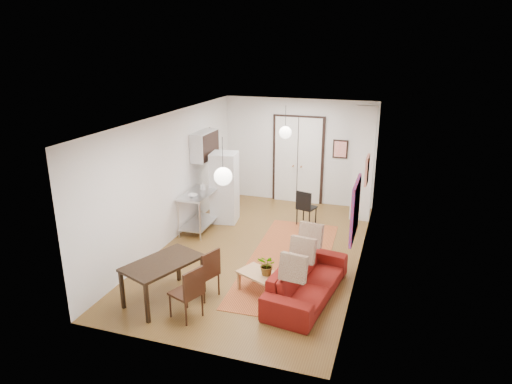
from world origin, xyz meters
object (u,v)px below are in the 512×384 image
(fridge, at_px, (225,187))
(dining_chair_near, at_px, (205,266))
(sofa, at_px, (307,280))
(dining_table, at_px, (163,266))
(coffee_table, at_px, (262,277))
(dining_chair_far, at_px, (188,285))
(black_side_chair, at_px, (308,203))
(kitchen_counter, at_px, (199,206))

(fridge, xyz_separation_m, dining_chair_near, (0.99, -3.40, -0.35))
(sofa, distance_m, dining_table, 2.54)
(coffee_table, relative_size, dining_chair_far, 1.08)
(coffee_table, height_order, dining_chair_far, dining_chair_far)
(sofa, distance_m, coffee_table, 0.81)
(black_side_chair, bearing_deg, dining_chair_far, 93.26)
(dining_chair_near, bearing_deg, sofa, 125.48)
(kitchen_counter, height_order, dining_chair_far, kitchen_counter)
(sofa, bearing_deg, coffee_table, 108.25)
(sofa, xyz_separation_m, dining_chair_near, (-1.76, -0.44, 0.21))
(kitchen_counter, height_order, black_side_chair, kitchen_counter)
(dining_chair_far, distance_m, black_side_chair, 4.70)
(dining_chair_near, bearing_deg, kitchen_counter, -131.59)
(sofa, relative_size, dining_table, 1.45)
(coffee_table, distance_m, fridge, 3.70)
(fridge, distance_m, dining_chair_near, 3.55)
(fridge, height_order, black_side_chair, fridge)
(dining_table, relative_size, dining_chair_far, 1.66)
(fridge, bearing_deg, dining_chair_near, -81.72)
(sofa, xyz_separation_m, black_side_chair, (-0.73, 3.44, 0.20))
(kitchen_counter, distance_m, dining_chair_far, 3.61)
(sofa, xyz_separation_m, kitchen_counter, (-3.11, 2.20, 0.29))
(sofa, relative_size, dining_chair_far, 2.41)
(dining_chair_near, height_order, dining_chair_far, same)
(sofa, height_order, dining_table, dining_table)
(sofa, relative_size, kitchen_counter, 1.78)
(fridge, xyz_separation_m, dining_table, (0.39, -3.84, -0.22))
(kitchen_counter, xyz_separation_m, dining_table, (0.75, -3.08, 0.04))
(dining_chair_far, height_order, black_side_chair, dining_chair_far)
(kitchen_counter, xyz_separation_m, dining_chair_far, (1.35, -3.34, -0.08))
(dining_chair_far, relative_size, black_side_chair, 1.03)
(fridge, height_order, dining_chair_near, fridge)
(kitchen_counter, relative_size, dining_chair_far, 1.35)
(sofa, relative_size, black_side_chair, 2.48)
(coffee_table, bearing_deg, sofa, 10.25)
(fridge, distance_m, black_side_chair, 2.10)
(coffee_table, height_order, fridge, fridge)
(sofa, distance_m, dining_chair_far, 2.10)
(sofa, xyz_separation_m, coffee_table, (-0.79, -0.14, 0.01))
(coffee_table, bearing_deg, dining_chair_near, -162.75)
(sofa, distance_m, black_side_chair, 3.53)
(coffee_table, distance_m, kitchen_counter, 3.30)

